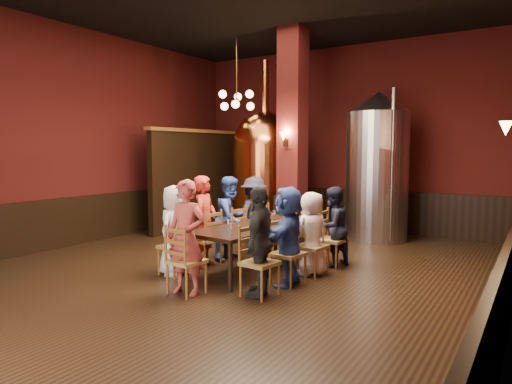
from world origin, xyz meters
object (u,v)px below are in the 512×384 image
Objects in this scene: person_0 at (175,230)px; steel_vessel at (377,166)px; dining_table at (256,229)px; person_2 at (231,218)px; rose_vase at (294,206)px; copper_kettle at (265,170)px; person_1 at (205,221)px.

steel_vessel reaches higher than person_0.
person_2 is at bearing 158.78° from dining_table.
person_0 is (-0.95, -0.90, 0.03)m from dining_table.
person_0 is at bearing 169.41° from person_2.
dining_table is 6.52× the size of rose_vase.
rose_vase is at bearing -101.69° from steel_vessel.
copper_kettle is 1.26× the size of steel_vessel.
copper_kettle is (-0.80, 4.07, 0.77)m from person_0.
dining_table is at bearing -108.82° from rose_vase.
copper_kettle reaches higher than dining_table.
copper_kettle is at bearing -0.71° from person_1.
person_1 is at bearing -138.19° from rose_vase.
copper_kettle is at bearing 14.44° from person_2.
rose_vase is at bearing -43.56° from person_0.
person_1 reaches higher than rose_vase.
person_0 is 4.22m from copper_kettle.
person_2 is 1.17m from rose_vase.
steel_vessel reaches higher than rose_vase.
dining_table is 1.66× the size of person_2.
dining_table is at bearing -103.31° from steel_vessel.
person_0 is 3.73× the size of rose_vase.
steel_vessel is 2.92m from rose_vase.
person_2 reaches higher than person_0.
person_1 reaches higher than person_0.
dining_table is 3.71m from copper_kettle.
steel_vessel is (1.73, 3.83, 0.84)m from person_1.
person_2 is 3.68m from steel_vessel.
copper_kettle reaches higher than steel_vessel.
dining_table is 1.31m from person_0.
person_0 is 4.92m from steel_vessel.
person_1 is at bearing -13.91° from person_0.
steel_vessel is at bearing -32.06° from person_2.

